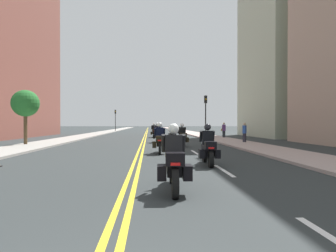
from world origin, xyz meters
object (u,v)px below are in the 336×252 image
Objects in this scene: motorcycle_0 at (174,164)px; motorcycle_6 at (154,132)px; motorcycle_3 at (182,137)px; motorcycle_5 at (172,133)px; motorcycle_2 at (160,141)px; pedestrian_0 at (224,130)px; traffic_light_near at (206,109)px; pedestrian_1 at (244,133)px; motorcycle_1 at (208,149)px; street_tree_0 at (25,104)px; motorcycle_4 at (157,135)px; traffic_light_far at (115,116)px.

motorcycle_0 is 0.98× the size of motorcycle_6.
motorcycle_5 is (-0.01, 8.42, -0.02)m from motorcycle_3.
motorcycle_6 is at bearing 111.29° from motorcycle_5.
motorcycle_2 is at bearing 92.45° from motorcycle_0.
motorcycle_3 is 1.23× the size of pedestrian_0.
traffic_light_near is (3.65, 10.08, 2.47)m from motorcycle_3.
motorcycle_1 is at bearing 12.46° from pedestrian_1.
street_tree_0 is at bearing 125.66° from motorcycle_0.
traffic_light_near is 1.13× the size of street_tree_0.
motorcycle_0 is at bearing 13.11° from pedestrian_1.
traffic_light_near reaches higher than pedestrian_1.
street_tree_0 is at bearing -150.22° from traffic_light_near.
motorcycle_3 is 11.94m from pedestrian_0.
motorcycle_0 is at bearing -90.70° from motorcycle_4.
street_tree_0 is (-16.80, -8.86, 2.12)m from pedestrian_0.
traffic_light_far is (-7.42, 26.14, 2.38)m from motorcycle_6.
motorcycle_6 is 6.59m from traffic_light_near.
motorcycle_3 is (1.69, 12.71, 0.03)m from motorcycle_0.
motorcycle_2 reaches higher than motorcycle_5.
motorcycle_2 is 4.61m from motorcycle_3.
motorcycle_6 is 14.91m from street_tree_0.
motorcycle_3 reaches higher than motorcycle_0.
traffic_light_near is (5.38, -2.92, 2.45)m from motorcycle_6.
motorcycle_1 is at bearing -67.28° from motorcycle_2.
motorcycle_5 is at bearing -155.56° from traffic_light_near.
street_tree_0 reaches higher than motorcycle_0.
motorcycle_1 reaches higher than motorcycle_5.
motorcycle_3 is (0.04, 8.70, 0.03)m from motorcycle_1.
pedestrian_0 is at bearing 75.84° from motorcycle_1.
motorcycle_5 is 0.97× the size of motorcycle_6.
traffic_light_far reaches higher than motorcycle_6.
motorcycle_6 is at bearing 151.47° from traffic_light_near.
pedestrian_1 is (7.05, 7.20, 0.20)m from motorcycle_2.
traffic_light_near is at bearing 17.36° from pedestrian_0.
traffic_light_far is at bearing 100.70° from motorcycle_3.
pedestrian_0 reaches higher than motorcycle_5.
motorcycle_1 is 20.04m from pedestrian_0.
traffic_light_far is at bearing 103.26° from motorcycle_1.
pedestrian_0 is at bearing 27.80° from street_tree_0.
motorcycle_0 is 21.19m from motorcycle_5.
pedestrian_1 reaches higher than motorcycle_5.
motorcycle_5 is 0.50× the size of traffic_light_far.
pedestrian_1 is 16.64m from street_tree_0.
traffic_light_far is at bearing 101.85° from motorcycle_2.
pedestrian_1 is (5.39, 11.61, 0.22)m from motorcycle_1.
traffic_light_near is at bearing 71.71° from motorcycle_2.
motorcycle_0 is 8.42m from motorcycle_2.
street_tree_0 reaches higher than pedestrian_1.
motorcycle_5 is 6.08m from pedestrian_0.
street_tree_0 is at bearing -147.83° from motorcycle_5.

